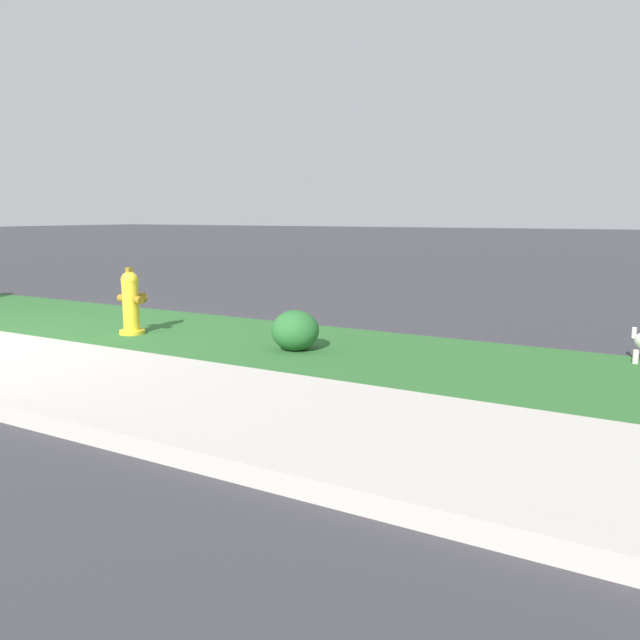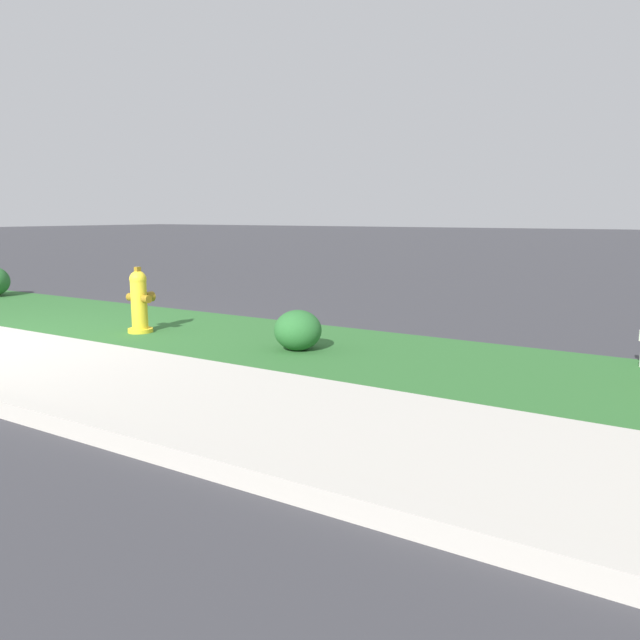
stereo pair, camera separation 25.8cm
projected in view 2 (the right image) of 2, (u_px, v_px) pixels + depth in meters
The scene contains 3 objects.
grass_verge at pixel (113, 319), 8.09m from camera, with size 18.00×2.18×0.01m, color #2D662D.
fire_hydrant_near_corner at pixel (139, 301), 7.14m from camera, with size 0.37×0.34×0.76m.
shrub_bush_near_lamp at pixel (298, 330), 6.23m from camera, with size 0.48×0.48×0.41m.
Camera 2 is at (6.52, -3.32, 1.35)m, focal length 35.00 mm.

